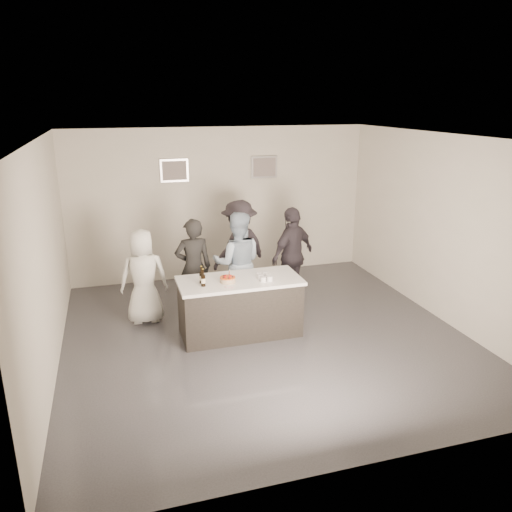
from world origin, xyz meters
The scene contains 19 objects.
floor centered at (0.00, 0.00, 0.00)m, with size 6.00×6.00×0.00m, color #3D3D42.
ceiling centered at (0.00, 0.00, 3.00)m, with size 6.00×6.00×0.00m, color white.
wall_back centered at (0.00, 3.00, 1.50)m, with size 6.00×0.04×3.00m, color beige.
wall_front centered at (0.00, -3.00, 1.50)m, with size 6.00×0.04×3.00m, color beige.
wall_left centered at (-3.00, 0.00, 1.50)m, with size 0.04×6.00×3.00m, color beige.
wall_right centered at (3.00, 0.00, 1.50)m, with size 0.04×6.00×3.00m, color beige.
picture_left centered at (-0.90, 2.97, 2.20)m, with size 0.54×0.04×0.44m, color #B2B2B7.
picture_right centered at (0.90, 2.97, 2.20)m, with size 0.54×0.04×0.44m, color #B2B2B7.
bar_counter centered at (-0.35, 0.21, 0.45)m, with size 1.86×0.86×0.90m, color white.
cake centered at (-0.55, 0.14, 0.94)m, with size 0.23×0.23×0.07m, color #EA5918.
beer_bottle_a centered at (-0.93, 0.21, 1.03)m, with size 0.07×0.07×0.26m, color black.
beer_bottle_b centered at (-0.92, 0.08, 1.03)m, with size 0.07×0.07×0.26m, color black.
tumbler_cluster centered at (0.01, 0.11, 0.94)m, with size 0.19×0.30×0.08m, color orange.
candles centered at (-0.58, -0.08, 0.90)m, with size 0.24×0.08×0.01m, color pink.
person_main_black centered at (-0.89, 1.14, 0.83)m, with size 0.61×0.40×1.67m, color black.
person_main_blue centered at (-0.16, 1.06, 0.87)m, with size 0.85×0.66×1.75m, color #9AB1C9.
person_guest_left centered at (-1.71, 1.09, 0.78)m, with size 0.76×0.50×1.56m, color white.
person_guest_right centered at (0.89, 1.23, 0.87)m, with size 1.02×0.42×1.73m, color #322C35.
person_guest_back centered at (0.10, 1.91, 0.88)m, with size 1.14×0.66×1.76m, color #272329.
Camera 1 is at (-2.11, -6.66, 3.50)m, focal length 35.00 mm.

